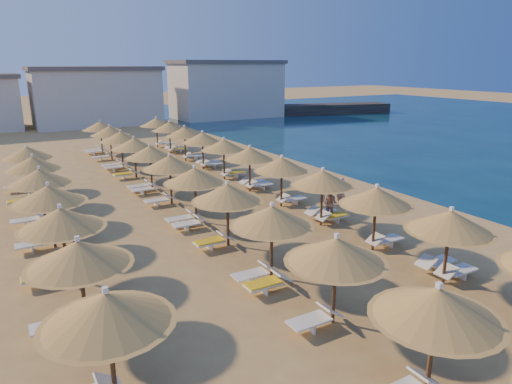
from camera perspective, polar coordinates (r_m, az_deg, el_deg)
ground at (r=20.56m, az=5.25°, el=-6.18°), size 220.00×220.00×0.00m
jetty at (r=71.69m, az=5.17°, el=10.20°), size 30.06×11.27×1.50m
hotel_blocks at (r=63.38m, az=-17.68°, el=11.49°), size 50.08×10.89×8.10m
parasol_row_east at (r=26.30m, az=1.11°, el=4.09°), size 3.10×42.28×2.91m
parasol_row_west at (r=24.12m, az=-9.31°, el=2.81°), size 3.10×42.28×2.91m
parasol_row_inland at (r=21.00m, az=-24.48°, el=-0.38°), size 3.10×24.47×2.91m
loungers at (r=24.52m, az=-6.70°, el=-1.71°), size 14.78×39.83×0.66m
beachgoer_b at (r=23.40m, az=9.26°, el=-1.48°), size 0.91×0.98×1.61m
beachgoer_a at (r=25.67m, az=10.61°, el=0.01°), size 0.58×0.69×1.61m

